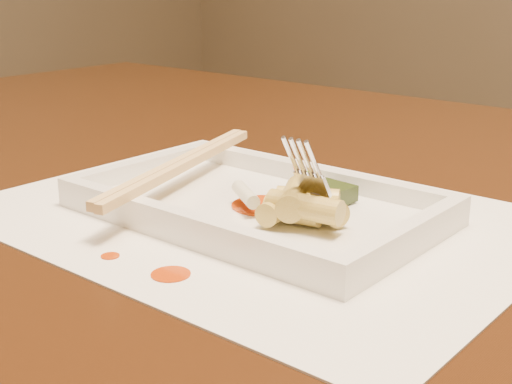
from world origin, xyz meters
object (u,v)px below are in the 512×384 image
Objects in this scene: table at (247,272)px; fork at (354,114)px; placemat at (256,216)px; chopstick_a at (177,163)px; plate_base at (256,210)px.

fork is at bearing -25.32° from table.
placemat is 1.68× the size of chopstick_a.
table is 0.16m from placemat.
chopstick_a is (0.01, -0.09, 0.13)m from table.
fork is (0.07, 0.02, 0.08)m from plate_base.
table is 0.17m from plate_base.
fork reaches higher than placemat.
fork reaches higher than plate_base.
fork is (0.16, -0.08, 0.18)m from table.
placemat is 0.09m from chopstick_a.
fork is at bearing 6.75° from chopstick_a.
table is at bearing 94.10° from chopstick_a.
chopstick_a is at bearing -173.25° from fork.
placemat is at bearing -46.39° from table.
placemat is 0.00m from plate_base.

